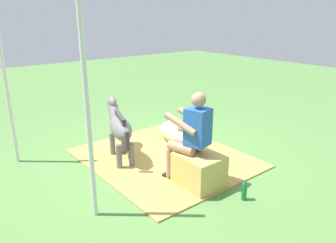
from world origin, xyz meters
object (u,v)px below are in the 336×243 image
person_seated (191,134)px  pony_standing (120,127)px  soda_bottle (244,190)px  tent_pole_right (7,89)px  hay_bale (199,170)px  pony_lying (175,134)px  tent_pole_left (88,119)px

person_seated → pony_standing: bearing=15.6°
soda_bottle → tent_pole_right: size_ratio=0.12×
hay_bale → soda_bottle: hay_bale is taller
person_seated → soda_bottle: (-0.80, -0.23, -0.60)m
pony_lying → soda_bottle: size_ratio=4.55×
hay_bale → tent_pole_right: size_ratio=0.25×
soda_bottle → person_seated: bearing=16.0°
pony_standing → pony_lying: 1.22m
tent_pole_left → tent_pole_right: bearing=8.0°
pony_lying → tent_pole_left: (-1.16, 2.24, 1.04)m
person_seated → tent_pole_left: 1.53m
person_seated → soda_bottle: person_seated is taller
person_seated → tent_pole_left: (0.11, 1.45, 0.48)m
hay_bale → tent_pole_right: bearing=35.9°
pony_standing → pony_lying: pony_standing is taller
tent_pole_right → hay_bale: bearing=-144.1°
pony_standing → tent_pole_right: bearing=54.7°
person_seated → pony_standing: size_ratio=1.04×
pony_standing → tent_pole_left: 1.74m
person_seated → hay_bale: bearing=-170.3°
pony_lying → tent_pole_right: bearing=68.0°
person_seated → soda_bottle: bearing=-164.0°
hay_bale → soda_bottle: 0.68m
pony_standing → tent_pole_left: bearing=138.0°
tent_pole_right → pony_standing: bearing=-125.3°
person_seated → soda_bottle: 1.03m
hay_bale → tent_pole_left: tent_pole_left is taller
person_seated → pony_standing: person_seated is taller
hay_bale → tent_pole_left: (0.27, 1.47, 0.99)m
pony_lying → soda_bottle: (-2.08, 0.56, -0.05)m
hay_bale → pony_standing: (1.48, 0.39, 0.34)m
pony_lying → soda_bottle: pony_lying is taller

